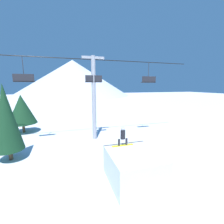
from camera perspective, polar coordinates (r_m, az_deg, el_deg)
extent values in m
plane|color=white|center=(10.75, 11.91, -24.63)|extent=(220.00, 220.00, 0.00)
cone|color=silver|center=(96.31, -14.65, 12.42)|extent=(67.60, 67.60, 21.05)
cube|color=white|center=(10.20, 8.24, -20.15)|extent=(3.09, 3.41, 1.94)
cube|color=silver|center=(11.15, 4.68, -11.97)|extent=(3.09, 0.10, 0.06)
cube|color=yellow|center=(10.75, 4.11, -12.57)|extent=(1.59, 0.26, 0.03)
cylinder|color=black|center=(10.57, 2.69, -11.52)|extent=(0.15, 0.15, 0.47)
cylinder|color=black|center=(10.75, 5.54, -11.16)|extent=(0.15, 0.15, 0.47)
cylinder|color=black|center=(10.47, 4.16, -8.62)|extent=(0.33, 0.33, 0.60)
sphere|color=#B2B2B7|center=(10.34, 4.20, -6.36)|extent=(0.26, 0.26, 0.26)
cylinder|color=#9E9EA3|center=(16.69, -6.90, 4.87)|extent=(0.45, 0.45, 9.18)
cube|color=#9E9EA3|center=(16.87, -7.24, 19.88)|extent=(2.40, 0.24, 0.24)
cylinder|color=black|center=(16.84, -7.22, 19.21)|extent=(23.50, 0.08, 0.08)
cylinder|color=#28282D|center=(16.86, -30.75, 13.91)|extent=(0.06, 0.06, 2.33)
cube|color=#232328|center=(16.79, -30.39, 9.97)|extent=(1.80, 0.44, 0.08)
cube|color=#232328|center=(16.63, -30.64, 11.17)|extent=(1.80, 0.08, 0.70)
cylinder|color=#28282D|center=(16.69, -7.13, 15.26)|extent=(0.06, 0.06, 2.33)
cube|color=#232328|center=(16.63, -7.04, 11.27)|extent=(1.80, 0.44, 0.08)
cube|color=#232328|center=(16.46, -6.96, 12.50)|extent=(1.80, 0.08, 0.70)
cylinder|color=#28282D|center=(19.02, 13.73, 14.42)|extent=(0.06, 0.06, 2.33)
cube|color=#232328|center=(18.96, 13.58, 10.91)|extent=(1.80, 0.44, 0.08)
cube|color=#232328|center=(18.81, 13.90, 11.98)|extent=(1.80, 0.08, 0.70)
cylinder|color=#4C3823|center=(15.38, -34.15, -13.26)|extent=(0.31, 0.31, 0.88)
cone|color=#14381E|center=(14.53, -35.37, -1.77)|extent=(2.23, 2.23, 5.37)
cylinder|color=#4C3823|center=(22.83, -30.60, -5.22)|extent=(0.33, 0.33, 1.22)
cone|color=#14381E|center=(22.37, -31.17, 0.92)|extent=(3.44, 3.44, 3.73)
cylinder|color=black|center=(22.03, -6.86, -5.41)|extent=(0.17, 0.17, 0.45)
cylinder|color=black|center=(21.90, -6.89, -4.09)|extent=(0.24, 0.24, 0.60)
sphere|color=#232328|center=(21.80, -6.91, -3.09)|extent=(0.18, 0.18, 0.18)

